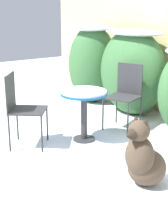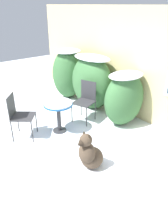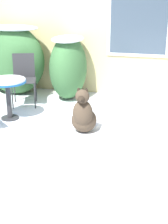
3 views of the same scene
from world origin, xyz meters
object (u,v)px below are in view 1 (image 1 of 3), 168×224
(patio_table, at_px, (84,100))
(patio_chair_near_table, at_px, (125,92))
(dog, at_px, (144,160))
(patio_chair_far_side, at_px, (22,106))

(patio_table, relative_size, patio_chair_near_table, 0.73)
(patio_table, distance_m, dog, 1.48)
(patio_chair_near_table, bearing_deg, patio_chair_far_side, -118.44)
(patio_chair_near_table, distance_m, dog, 1.89)
(patio_chair_near_table, bearing_deg, patio_table, -104.78)
(patio_chair_near_table, distance_m, patio_chair_far_side, 1.65)
(patio_chair_far_side, xyz_separation_m, dog, (1.75, 0.50, -0.27))
(patio_table, bearing_deg, patio_chair_near_table, 94.50)
(patio_chair_far_side, bearing_deg, patio_table, -72.50)
(patio_chair_near_table, height_order, dog, patio_chair_near_table)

